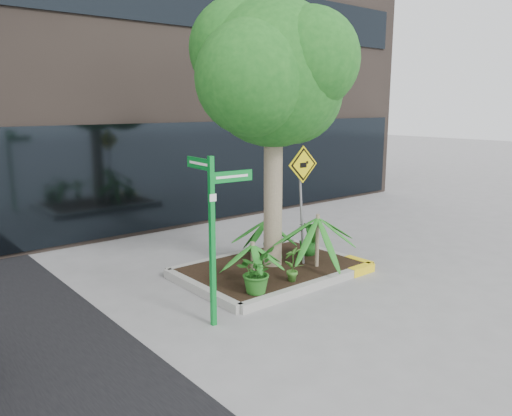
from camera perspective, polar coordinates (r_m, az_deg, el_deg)
ground at (r=9.17m, az=2.04°, el=-8.22°), size 80.00×80.00×0.00m
planter at (r=9.47m, az=1.99°, el=-6.91°), size 3.35×2.36×0.15m
tree at (r=9.11m, az=1.96°, el=15.08°), size 3.34×2.97×5.02m
palm_front at (r=9.26m, az=7.08°, el=-1.10°), size 1.13×1.13×1.25m
palm_left at (r=8.40m, az=-0.38°, el=-4.22°), size 0.81×0.81×0.90m
palm_back at (r=9.92m, az=1.17°, el=-1.42°), size 0.87×0.87×0.97m
shrub_a at (r=8.06m, az=-0.05°, el=-7.21°), size 0.90×0.90×0.72m
shrub_b at (r=10.12m, az=6.02°, el=-3.46°), size 0.54×0.54×0.68m
shrub_c at (r=8.60m, az=4.21°, el=-6.33°), size 0.36×0.36×0.63m
shrub_d at (r=9.89m, az=1.80°, el=-3.81°), size 0.40×0.40×0.66m
street_sign_post at (r=7.01m, az=-4.92°, el=-1.62°), size 0.72×0.74×2.45m
cattle_sign at (r=9.33m, az=5.31°, el=2.66°), size 0.69×0.22×2.24m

